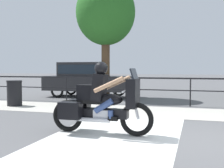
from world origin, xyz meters
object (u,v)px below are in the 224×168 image
(motorcycle, at_px, (100,103))
(tree_behind_car, at_px, (106,14))
(parked_car, at_px, (87,78))
(trash_bin, at_px, (14,93))

(motorcycle, bearing_deg, tree_behind_car, 110.73)
(parked_car, distance_m, tree_behind_car, 3.24)
(parked_car, bearing_deg, tree_behind_car, -14.19)
(motorcycle, xyz_separation_m, parked_car, (-3.22, 7.26, 0.28))
(motorcycle, distance_m, trash_bin, 5.69)
(trash_bin, bearing_deg, parked_car, 70.60)
(motorcycle, xyz_separation_m, trash_bin, (-4.60, 3.34, -0.20))
(trash_bin, distance_m, tree_behind_car, 5.65)
(parked_car, relative_size, tree_behind_car, 0.77)
(motorcycle, relative_size, trash_bin, 2.38)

